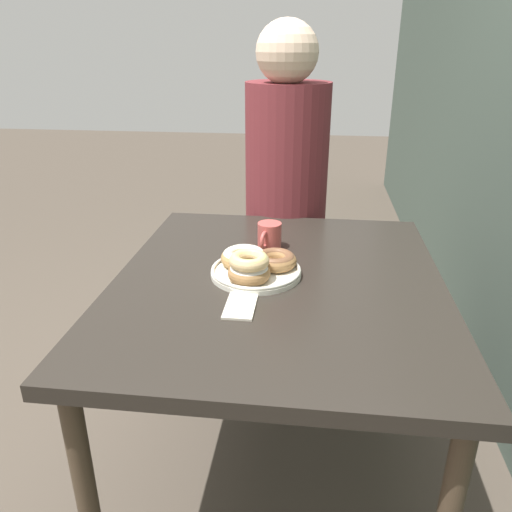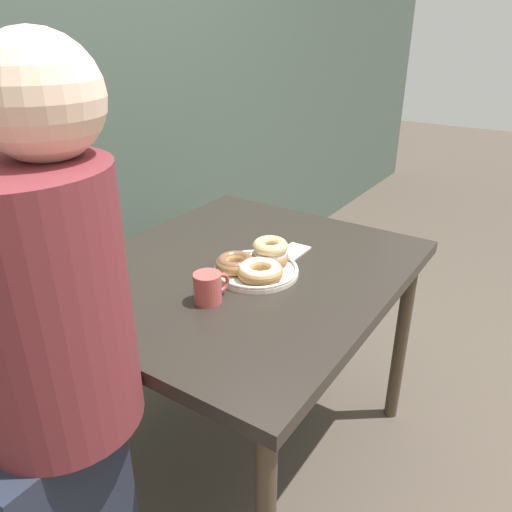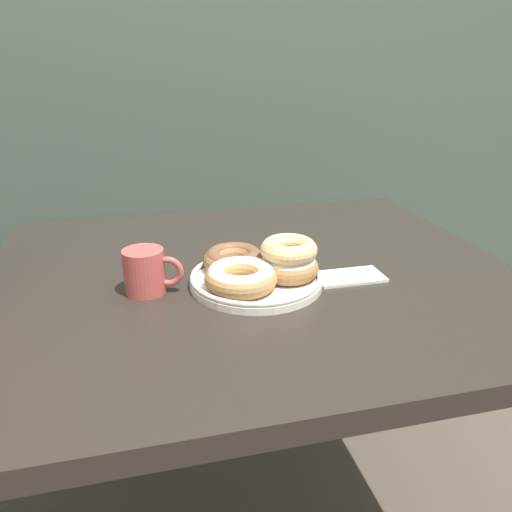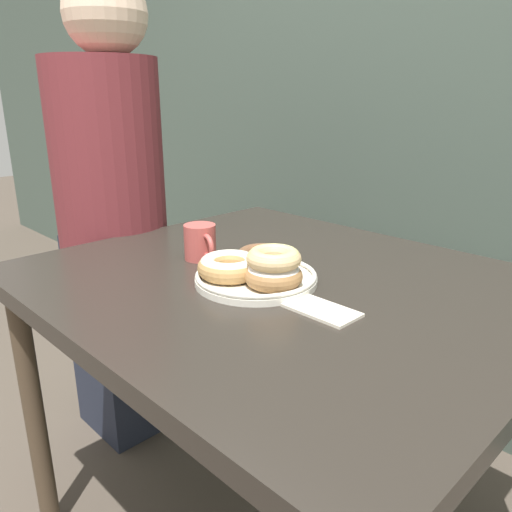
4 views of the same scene
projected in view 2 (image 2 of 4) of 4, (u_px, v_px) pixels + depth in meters
The scene contains 7 objects.
ground_plane at pixel (310, 482), 1.75m from camera, with size 14.00×14.00×0.00m, color #4C4238.
wall_back at pixel (44, 73), 1.76m from camera, with size 8.00×0.05×2.60m.
dining_table at pixel (241, 289), 1.60m from camera, with size 1.08×0.93×0.77m.
donut_plate at pixel (257, 263), 1.51m from camera, with size 0.27×0.27×0.09m.
coffee_mug at pixel (209, 287), 1.36m from camera, with size 0.11×0.08×0.09m.
person_figure at pixel (53, 388), 1.02m from camera, with size 0.38×0.33×1.46m.
napkin at pixel (292, 252), 1.66m from camera, with size 0.14×0.08×0.01m.
Camera 2 is at (-1.14, -0.53, 1.47)m, focal length 35.00 mm.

